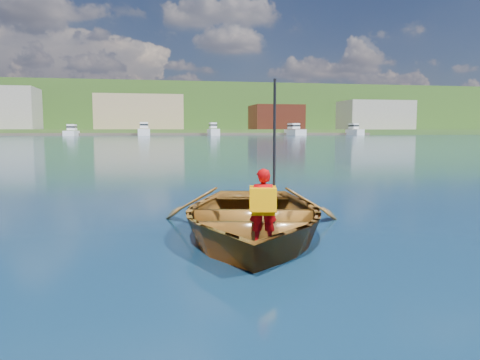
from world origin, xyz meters
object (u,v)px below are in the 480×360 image
dock (136,134)px  child_paddler (263,204)px  marina_yachts (151,131)px  rowboat (251,216)px

dock → child_paddler: bearing=-87.7°
child_paddler → marina_yachts: bearing=90.4°
rowboat → dock: (-5.92, 147.16, 0.10)m
dock → marina_yachts: marina_yachts is taller
dock → marina_yachts: bearing=-44.7°
child_paddler → marina_yachts: marina_yachts is taller
rowboat → marina_yachts: marina_yachts is taller
rowboat → child_paddler: bearing=-92.5°
rowboat → marina_yachts: 142.46m
child_paddler → rowboat: bearing=87.5°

